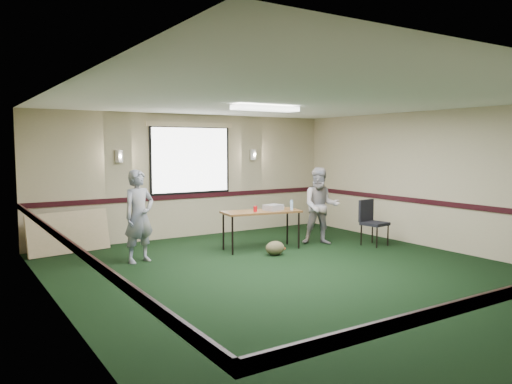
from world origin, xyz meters
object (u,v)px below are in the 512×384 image
person_right (321,206)px  conference_chair (371,219)px  projector (273,207)px  person_left (139,216)px  folding_table (261,214)px

person_right → conference_chair: bearing=-2.4°
projector → conference_chair: bearing=-35.0°
projector → person_left: size_ratio=0.21×
folding_table → conference_chair: conference_chair is taller
projector → conference_chair: conference_chair is taller
folding_table → conference_chair: bearing=-13.0°
conference_chair → projector: bearing=148.8°
folding_table → conference_chair: 2.28m
folding_table → projector: projector is taller
conference_chair → person_left: 4.61m
folding_table → conference_chair: size_ratio=1.73×
folding_table → person_right: person_right is taller
person_left → person_right: size_ratio=1.02×
conference_chair → person_right: bearing=134.6°
folding_table → projector: (0.24, -0.06, 0.11)m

